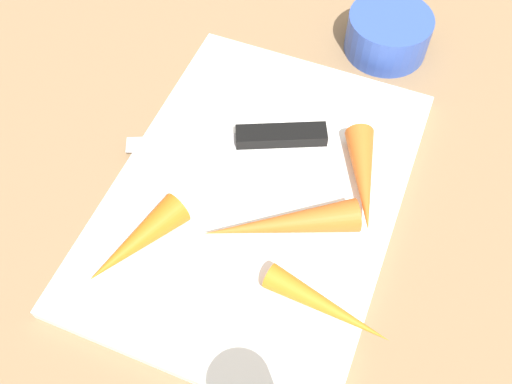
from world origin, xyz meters
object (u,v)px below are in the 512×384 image
Objects in this scene: knife at (269,137)px; cutting_board at (256,195)px; carrot_short at (364,179)px; carrot_shortest at (136,242)px; small_bowl at (388,34)px; carrot_long at (327,307)px; carrot_longest at (281,224)px.

cutting_board is at bearing 75.38° from knife.
cutting_board is at bearing -85.57° from carrot_short.
small_bowl is (-0.34, 0.13, -0.00)m from carrot_shortest.
small_bowl is (-0.20, -0.03, -0.00)m from carrot_short.
carrot_long is at bearing -17.10° from carrot_short.
knife reaches higher than cutting_board.
carrot_shortest is at bearing 43.69° from knife.
cutting_board is 3.30× the size of carrot_short.
small_bowl is at bearing 165.86° from cutting_board.
carrot_longest is at bearing -5.19° from small_bowl.
carrot_longest is (0.09, 0.05, 0.01)m from knife.
knife is (-0.06, -0.01, 0.01)m from cutting_board.
cutting_board is at bearing -71.52° from carrot_longest.
small_bowl is at bearing 167.90° from carrot_short.
carrot_long is 1.19× the size of small_bowl.
carrot_longest reaches higher than knife.
carrot_long is at bearing 114.81° from carrot_shortest.
knife is at bearing 134.87° from carrot_long.
carrot_long is (-0.01, 0.17, -0.00)m from carrot_shortest.
carrot_long is at bearing 101.41° from knife.
carrot_short is at bearing -156.02° from carrot_longest.
carrot_longest is 1.25× the size of carrot_long.
carrot_short is at bearing 114.81° from cutting_board.
cutting_board is 0.05m from carrot_longest.
carrot_short is (-0.14, 0.16, -0.00)m from carrot_shortest.
carrot_long is (0.15, 0.11, 0.01)m from knife.
cutting_board is 1.89× the size of knife.
carrot_shortest is 0.13m from carrot_longest.
carrot_short reaches higher than cutting_board.
carrot_short is (-0.04, 0.09, 0.02)m from cutting_board.
cutting_board is at bearing 146.89° from carrot_long.
carrot_long is 0.33m from small_bowl.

